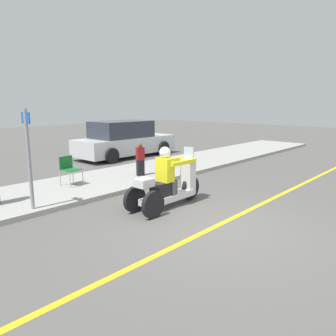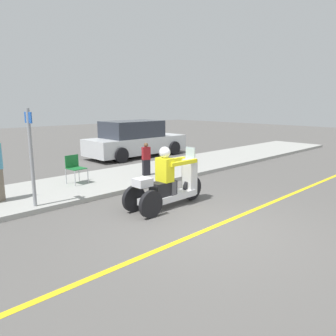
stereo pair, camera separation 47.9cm
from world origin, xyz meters
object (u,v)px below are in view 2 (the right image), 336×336
street_sign (31,154)px  folding_chair_curbside (75,166)px  spectator_end_of_line (146,160)px  parked_car_lot_left (135,140)px  motorcycle_trike (168,185)px

street_sign → folding_chair_curbside: bearing=37.7°
spectator_end_of_line → parked_car_lot_left: bearing=55.8°
motorcycle_trike → street_sign: size_ratio=1.02×
spectator_end_of_line → folding_chair_curbside: 2.28m
motorcycle_trike → street_sign: 3.15m
parked_car_lot_left → street_sign: size_ratio=2.16×
spectator_end_of_line → street_sign: 4.04m
spectator_end_of_line → folding_chair_curbside: size_ratio=1.29×
motorcycle_trike → spectator_end_of_line: 3.00m
motorcycle_trike → street_sign: street_sign is taller
parked_car_lot_left → motorcycle_trike: bearing=-122.8°
spectator_end_of_line → street_sign: (-3.92, -0.70, 0.69)m
motorcycle_trike → folding_chair_curbside: (-0.65, 3.23, 0.10)m
motorcycle_trike → folding_chair_curbside: 3.29m
parked_car_lot_left → folding_chair_curbside: bearing=-146.5°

